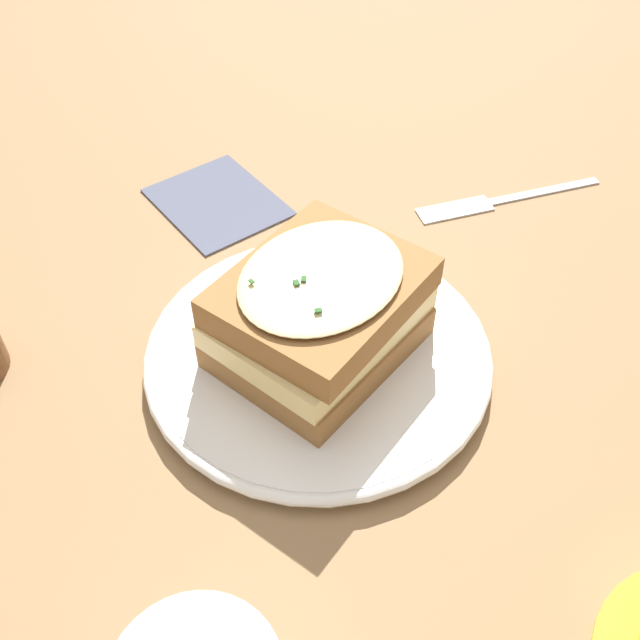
{
  "coord_description": "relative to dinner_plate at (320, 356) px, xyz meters",
  "views": [
    {
      "loc": [
        0.29,
        -0.21,
        0.42
      ],
      "look_at": [
        0.0,
        0.01,
        0.05
      ],
      "focal_mm": 42.0,
      "sensor_mm": 36.0,
      "label": 1
    }
  ],
  "objects": [
    {
      "name": "fork",
      "position": [
        -0.06,
        0.24,
        -0.01
      ],
      "size": [
        0.08,
        0.18,
        0.0
      ],
      "rotation": [
        0.0,
        0.0,
        2.8
      ],
      "color": "silver",
      "rests_on": "ground_plane"
    },
    {
      "name": "sandwich",
      "position": [
        -0.0,
        0.0,
        0.04
      ],
      "size": [
        0.14,
        0.16,
        0.08
      ],
      "rotation": [
        0.0,
        0.0,
        4.95
      ],
      "color": "olive",
      "rests_on": "dinner_plate"
    },
    {
      "name": "dinner_plate",
      "position": [
        0.0,
        0.0,
        0.0
      ],
      "size": [
        0.25,
        0.25,
        0.02
      ],
      "color": "white",
      "rests_on": "ground_plane"
    },
    {
      "name": "ground_plane",
      "position": [
        -0.0,
        -0.01,
        -0.01
      ],
      "size": [
        2.4,
        2.4,
        0.0
      ],
      "primitive_type": "plane",
      "color": "olive"
    },
    {
      "name": "napkin",
      "position": [
        -0.21,
        0.04,
        -0.01
      ],
      "size": [
        0.12,
        0.1,
        0.0
      ],
      "primitive_type": "cube",
      "rotation": [
        0.0,
        0.0,
        0.0
      ],
      "color": "#4C5166",
      "rests_on": "ground_plane"
    }
  ]
}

